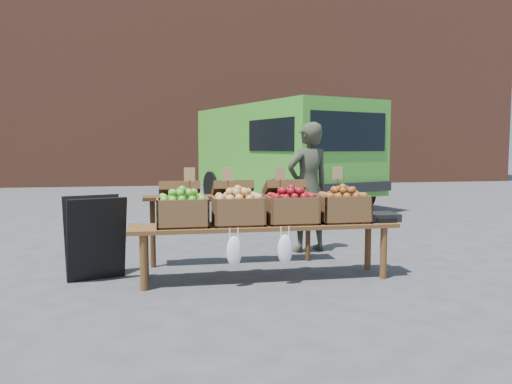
{
  "coord_description": "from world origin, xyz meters",
  "views": [
    {
      "loc": [
        -1.35,
        -4.6,
        1.35
      ],
      "look_at": [
        -0.37,
        0.81,
        0.85
      ],
      "focal_mm": 35.0,
      "sensor_mm": 36.0,
      "label": 1
    }
  ],
  "objects": [
    {
      "name": "crate_golden_apples",
      "position": [
        -1.19,
        0.31,
        0.71
      ],
      "size": [
        0.5,
        0.4,
        0.28
      ],
      "primitive_type": null,
      "color": "#397722",
      "rests_on": "display_bench"
    },
    {
      "name": "crate_red_apples",
      "position": [
        -0.09,
        0.31,
        0.71
      ],
      "size": [
        0.5,
        0.4,
        0.28
      ],
      "primitive_type": null,
      "color": "#740407",
      "rests_on": "display_bench"
    },
    {
      "name": "crate_green_apples",
      "position": [
        0.46,
        0.31,
        0.71
      ],
      "size": [
        0.5,
        0.4,
        0.28
      ],
      "primitive_type": null,
      "color": "#954F1F",
      "rests_on": "display_bench"
    },
    {
      "name": "crate_russet_pears",
      "position": [
        -0.64,
        0.31,
        0.71
      ],
      "size": [
        0.5,
        0.4,
        0.28
      ],
      "primitive_type": null,
      "color": "gold",
      "rests_on": "display_bench"
    },
    {
      "name": "display_bench",
      "position": [
        -0.37,
        0.31,
        0.28
      ],
      "size": [
        2.7,
        0.56,
        0.57
      ],
      "primitive_type": null,
      "color": "brown",
      "rests_on": "ground"
    },
    {
      "name": "weighing_scale",
      "position": [
        0.88,
        0.31,
        0.61
      ],
      "size": [
        0.34,
        0.3,
        0.08
      ],
      "primitive_type": "cube",
      "color": "black",
      "rests_on": "display_bench"
    },
    {
      "name": "vendor",
      "position": [
        0.45,
        1.56,
        0.83
      ],
      "size": [
        0.7,
        0.56,
        1.66
      ],
      "primitive_type": "imported",
      "rotation": [
        0.0,
        0.0,
        3.44
      ],
      "color": "#323626",
      "rests_on": "ground"
    },
    {
      "name": "chalkboard_sign",
      "position": [
        -2.06,
        0.61,
        0.43
      ],
      "size": [
        0.64,
        0.47,
        0.86
      ],
      "primitive_type": null,
      "rotation": [
        0.0,
        0.0,
        0.31
      ],
      "color": "black",
      "rests_on": "ground"
    },
    {
      "name": "back_table",
      "position": [
        -0.6,
        1.03,
        0.52
      ],
      "size": [
        2.1,
        0.44,
        1.04
      ],
      "primitive_type": null,
      "color": "#402713",
      "rests_on": "ground"
    },
    {
      "name": "brick_building",
      "position": [
        0.0,
        15.0,
        5.0
      ],
      "size": [
        24.0,
        4.0,
        10.0
      ],
      "primitive_type": "cube",
      "color": "brown",
      "rests_on": "ground"
    },
    {
      "name": "delivery_van",
      "position": [
        1.29,
        6.63,
        1.14
      ],
      "size": [
        3.86,
        5.55,
        2.27
      ],
      "primitive_type": null,
      "rotation": [
        0.0,
        0.0,
        0.33
      ],
      "color": "green",
      "rests_on": "ground"
    },
    {
      "name": "ground",
      "position": [
        0.0,
        0.0,
        0.0
      ],
      "size": [
        80.0,
        80.0,
        0.0
      ],
      "primitive_type": "plane",
      "color": "#3F3F42"
    }
  ]
}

